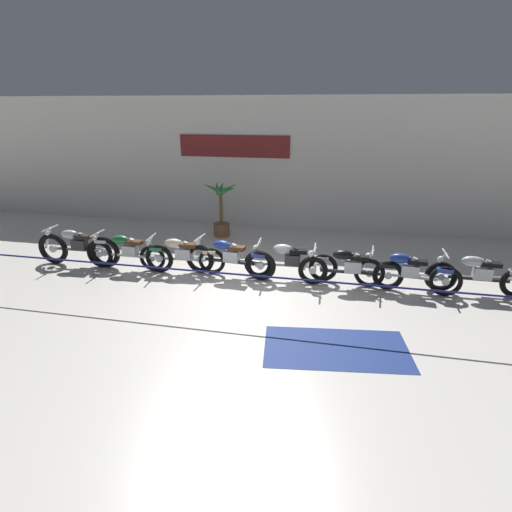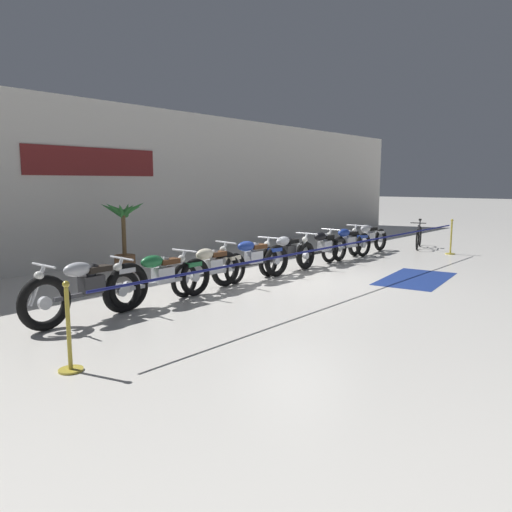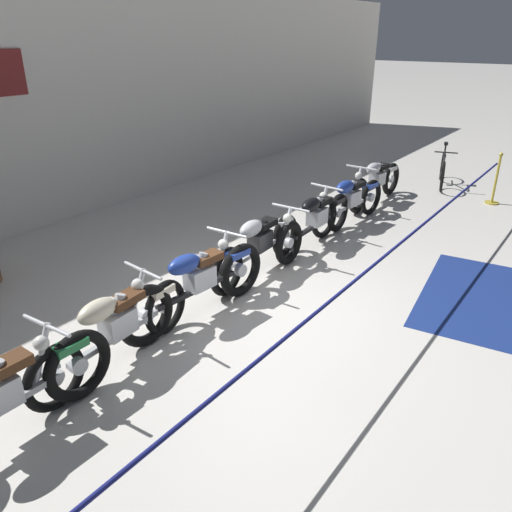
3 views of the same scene
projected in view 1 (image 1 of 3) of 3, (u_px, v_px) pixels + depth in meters
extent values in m
plane|color=silver|center=(255.00, 289.00, 9.02)|extent=(120.00, 120.00, 0.00)
cube|color=silver|center=(287.00, 164.00, 12.98)|extent=(28.00, 0.25, 4.20)
cube|color=maroon|center=(234.00, 146.00, 12.98)|extent=(3.68, 0.04, 0.70)
torus|color=black|center=(53.00, 249.00, 10.34)|extent=(0.82, 0.16, 0.82)
torus|color=black|center=(105.00, 252.00, 10.10)|extent=(0.82, 0.16, 0.82)
cylinder|color=silver|center=(53.00, 249.00, 10.34)|extent=(0.19, 0.08, 0.19)
cylinder|color=silver|center=(105.00, 252.00, 10.10)|extent=(0.19, 0.08, 0.19)
cylinder|color=silver|center=(48.00, 238.00, 10.26)|extent=(0.30, 0.06, 0.59)
cube|color=#2D2D30|center=(80.00, 245.00, 10.15)|extent=(0.37, 0.23, 0.26)
cylinder|color=#2D2D30|center=(77.00, 237.00, 10.09)|extent=(0.18, 0.11, 0.24)
cylinder|color=#2D2D30|center=(80.00, 237.00, 10.08)|extent=(0.18, 0.11, 0.24)
cylinder|color=silver|center=(94.00, 249.00, 10.28)|extent=(0.70, 0.09, 0.07)
cube|color=#47474C|center=(79.00, 250.00, 10.21)|extent=(1.17, 0.09, 0.06)
ellipsoid|color=#B7BABF|center=(70.00, 234.00, 10.10)|extent=(0.47, 0.23, 0.22)
cube|color=black|center=(83.00, 237.00, 10.05)|extent=(0.40, 0.21, 0.09)
cube|color=#B7BABF|center=(102.00, 241.00, 10.00)|extent=(0.32, 0.17, 0.08)
cylinder|color=silver|center=(50.00, 228.00, 10.14)|extent=(0.05, 0.62, 0.04)
sphere|color=silver|center=(48.00, 233.00, 10.21)|extent=(0.14, 0.14, 0.14)
torus|color=black|center=(100.00, 254.00, 10.12)|extent=(0.72, 0.12, 0.72)
torus|color=black|center=(159.00, 259.00, 9.80)|extent=(0.72, 0.12, 0.72)
cylinder|color=silver|center=(100.00, 254.00, 10.12)|extent=(0.17, 0.08, 0.17)
cylinder|color=silver|center=(159.00, 259.00, 9.80)|extent=(0.17, 0.08, 0.17)
cylinder|color=silver|center=(95.00, 243.00, 10.04)|extent=(0.30, 0.06, 0.59)
cube|color=silver|center=(130.00, 250.00, 9.89)|extent=(0.36, 0.22, 0.26)
cylinder|color=silver|center=(128.00, 243.00, 9.83)|extent=(0.18, 0.11, 0.24)
cylinder|color=silver|center=(131.00, 243.00, 9.81)|extent=(0.18, 0.11, 0.24)
cylinder|color=silver|center=(145.00, 255.00, 10.01)|extent=(0.70, 0.07, 0.07)
cube|color=#ADAFB5|center=(129.00, 255.00, 9.95)|extent=(1.30, 0.07, 0.06)
ellipsoid|color=#1E6B38|center=(121.00, 240.00, 9.85)|extent=(0.46, 0.22, 0.22)
cube|color=#4C2D19|center=(134.00, 242.00, 9.79)|extent=(0.40, 0.20, 0.09)
cube|color=#1E6B38|center=(157.00, 249.00, 9.72)|extent=(0.32, 0.16, 0.08)
cylinder|color=silver|center=(97.00, 233.00, 9.92)|extent=(0.04, 0.62, 0.04)
sphere|color=silver|center=(95.00, 238.00, 9.99)|extent=(0.14, 0.14, 0.14)
torus|color=black|center=(152.00, 258.00, 9.91)|extent=(0.67, 0.14, 0.66)
torus|color=black|center=(212.00, 261.00, 9.72)|extent=(0.67, 0.14, 0.66)
cylinder|color=silver|center=(152.00, 258.00, 9.91)|extent=(0.17, 0.09, 0.16)
cylinder|color=silver|center=(212.00, 261.00, 9.72)|extent=(0.17, 0.09, 0.16)
cylinder|color=silver|center=(148.00, 247.00, 9.82)|extent=(0.31, 0.08, 0.59)
cube|color=silver|center=(183.00, 254.00, 9.75)|extent=(0.37, 0.24, 0.26)
cylinder|color=silver|center=(181.00, 246.00, 9.69)|extent=(0.19, 0.12, 0.24)
cylinder|color=silver|center=(184.00, 246.00, 9.68)|extent=(0.19, 0.12, 0.24)
cylinder|color=silver|center=(197.00, 258.00, 9.89)|extent=(0.70, 0.12, 0.07)
cube|color=#ADAFB5|center=(182.00, 259.00, 9.81)|extent=(1.21, 0.15, 0.06)
ellipsoid|color=beige|center=(174.00, 243.00, 9.69)|extent=(0.47, 0.25, 0.22)
cube|color=#4C2D19|center=(188.00, 245.00, 9.66)|extent=(0.41, 0.23, 0.09)
cube|color=beige|center=(209.00, 252.00, 9.64)|extent=(0.33, 0.18, 0.08)
cylinder|color=silver|center=(151.00, 237.00, 9.71)|extent=(0.08, 0.62, 0.04)
sphere|color=silver|center=(149.00, 242.00, 9.77)|extent=(0.14, 0.14, 0.14)
torus|color=black|center=(200.00, 259.00, 9.76)|extent=(0.74, 0.19, 0.73)
torus|color=black|center=(261.00, 266.00, 9.34)|extent=(0.74, 0.19, 0.73)
cylinder|color=silver|center=(200.00, 259.00, 9.76)|extent=(0.18, 0.09, 0.17)
cylinder|color=silver|center=(261.00, 266.00, 9.34)|extent=(0.18, 0.09, 0.17)
cylinder|color=silver|center=(196.00, 248.00, 9.68)|extent=(0.31, 0.08, 0.59)
cube|color=silver|center=(231.00, 256.00, 9.48)|extent=(0.38, 0.25, 0.26)
cylinder|color=silver|center=(230.00, 248.00, 9.42)|extent=(0.19, 0.12, 0.24)
cylinder|color=silver|center=(233.00, 248.00, 9.40)|extent=(0.19, 0.12, 0.24)
cylinder|color=silver|center=(245.00, 261.00, 9.57)|extent=(0.70, 0.13, 0.07)
cube|color=black|center=(230.00, 261.00, 9.54)|extent=(1.24, 0.17, 0.06)
ellipsoid|color=navy|center=(222.00, 245.00, 9.45)|extent=(0.48, 0.26, 0.22)
cube|color=#4C2D19|center=(236.00, 248.00, 9.37)|extent=(0.42, 0.23, 0.09)
cube|color=navy|center=(259.00, 255.00, 9.26)|extent=(0.33, 0.19, 0.08)
cylinder|color=silver|center=(200.00, 238.00, 9.56)|extent=(0.09, 0.62, 0.04)
sphere|color=silver|center=(197.00, 243.00, 9.63)|extent=(0.14, 0.14, 0.14)
torus|color=black|center=(258.00, 264.00, 9.52)|extent=(0.68, 0.14, 0.67)
torus|color=black|center=(323.00, 268.00, 9.30)|extent=(0.68, 0.14, 0.67)
cylinder|color=silver|center=(258.00, 264.00, 9.52)|extent=(0.16, 0.09, 0.16)
cylinder|color=silver|center=(323.00, 268.00, 9.30)|extent=(0.16, 0.09, 0.16)
cylinder|color=silver|center=(254.00, 253.00, 9.43)|extent=(0.31, 0.07, 0.59)
cube|color=#2D2D30|center=(293.00, 260.00, 9.35)|extent=(0.37, 0.24, 0.26)
cylinder|color=#2D2D30|center=(291.00, 252.00, 9.28)|extent=(0.18, 0.12, 0.24)
cylinder|color=#2D2D30|center=(295.00, 252.00, 9.27)|extent=(0.18, 0.12, 0.24)
cylinder|color=silver|center=(305.00, 264.00, 9.48)|extent=(0.70, 0.11, 0.07)
cube|color=#ADAFB5|center=(290.00, 265.00, 9.40)|extent=(1.23, 0.12, 0.06)
ellipsoid|color=#B7BABF|center=(283.00, 249.00, 9.29)|extent=(0.47, 0.24, 0.22)
cube|color=black|center=(298.00, 251.00, 9.25)|extent=(0.41, 0.22, 0.09)
cube|color=#B7BABF|center=(321.00, 258.00, 9.22)|extent=(0.33, 0.18, 0.08)
cylinder|color=silver|center=(259.00, 242.00, 9.32)|extent=(0.07, 0.62, 0.04)
sphere|color=silver|center=(256.00, 248.00, 9.38)|extent=(0.14, 0.14, 0.14)
torus|color=black|center=(313.00, 270.00, 9.15)|extent=(0.69, 0.14, 0.68)
torus|color=black|center=(388.00, 275.00, 8.87)|extent=(0.69, 0.14, 0.68)
cylinder|color=silver|center=(313.00, 270.00, 9.15)|extent=(0.16, 0.08, 0.16)
cylinder|color=silver|center=(388.00, 275.00, 8.87)|extent=(0.16, 0.08, 0.16)
cylinder|color=silver|center=(310.00, 259.00, 9.06)|extent=(0.30, 0.06, 0.59)
cube|color=silver|center=(353.00, 266.00, 8.94)|extent=(0.37, 0.23, 0.26)
cylinder|color=silver|center=(352.00, 258.00, 8.88)|extent=(0.18, 0.12, 0.24)
cylinder|color=silver|center=(355.00, 258.00, 8.87)|extent=(0.18, 0.12, 0.24)
cylinder|color=silver|center=(365.00, 271.00, 9.07)|extent=(0.70, 0.09, 0.07)
cube|color=black|center=(350.00, 272.00, 9.00)|extent=(1.33, 0.10, 0.06)
ellipsoid|color=black|center=(343.00, 255.00, 8.89)|extent=(0.47, 0.23, 0.22)
cube|color=black|center=(360.00, 258.00, 8.85)|extent=(0.41, 0.21, 0.09)
cube|color=black|center=(387.00, 265.00, 8.80)|extent=(0.32, 0.17, 0.08)
cylinder|color=silver|center=(315.00, 248.00, 8.95)|extent=(0.05, 0.62, 0.04)
sphere|color=silver|center=(311.00, 253.00, 9.01)|extent=(0.14, 0.14, 0.14)
torus|color=black|center=(369.00, 273.00, 8.99)|extent=(0.69, 0.16, 0.69)
torus|color=black|center=(445.00, 281.00, 8.57)|extent=(0.69, 0.16, 0.69)
cylinder|color=silver|center=(369.00, 273.00, 8.99)|extent=(0.17, 0.09, 0.16)
cylinder|color=silver|center=(445.00, 281.00, 8.57)|extent=(0.17, 0.09, 0.16)
cylinder|color=silver|center=(366.00, 261.00, 8.92)|extent=(0.31, 0.08, 0.59)
cube|color=silver|center=(410.00, 271.00, 8.71)|extent=(0.38, 0.25, 0.26)
cylinder|color=silver|center=(409.00, 262.00, 8.65)|extent=(0.19, 0.13, 0.24)
cylinder|color=silver|center=(413.00, 262.00, 8.63)|extent=(0.19, 0.13, 0.24)
cylinder|color=silver|center=(423.00, 276.00, 8.80)|extent=(0.70, 0.13, 0.07)
cube|color=#ADAFB5|center=(407.00, 276.00, 8.77)|extent=(1.27, 0.17, 0.06)
ellipsoid|color=navy|center=(400.00, 258.00, 8.68)|extent=(0.48, 0.26, 0.22)
cube|color=black|center=(418.00, 262.00, 8.60)|extent=(0.42, 0.23, 0.09)
cube|color=navy|center=(445.00, 270.00, 8.49)|extent=(0.33, 0.19, 0.08)
cylinder|color=silver|center=(373.00, 250.00, 8.80)|extent=(0.09, 0.62, 0.04)
sphere|color=silver|center=(368.00, 256.00, 8.87)|extent=(0.14, 0.14, 0.14)
torus|color=black|center=(441.00, 277.00, 8.79)|extent=(0.69, 0.13, 0.69)
cylinder|color=silver|center=(441.00, 277.00, 8.79)|extent=(0.16, 0.08, 0.16)
cylinder|color=silver|center=(438.00, 264.00, 8.71)|extent=(0.30, 0.06, 0.59)
cube|color=silver|center=(482.00, 273.00, 8.56)|extent=(0.36, 0.23, 0.26)
cylinder|color=silver|center=(482.00, 264.00, 8.50)|extent=(0.18, 0.11, 0.24)
cylinder|color=silver|center=(486.00, 265.00, 8.49)|extent=(0.18, 0.11, 0.24)
cylinder|color=silver|center=(494.00, 278.00, 8.68)|extent=(0.70, 0.08, 0.07)
cube|color=black|center=(478.00, 279.00, 8.62)|extent=(1.22, 0.09, 0.06)
ellipsoid|color=#B7BABF|center=(473.00, 261.00, 8.52)|extent=(0.46, 0.23, 0.22)
cube|color=black|center=(491.00, 264.00, 8.46)|extent=(0.40, 0.21, 0.09)
cylinder|color=silver|center=(446.00, 253.00, 8.59)|extent=(0.05, 0.62, 0.04)
sphere|color=silver|center=(441.00, 259.00, 8.66)|extent=(0.14, 0.14, 0.14)
cylinder|color=brown|center=(222.00, 230.00, 12.66)|extent=(0.50, 0.50, 0.41)
cylinder|color=brown|center=(221.00, 208.00, 12.41)|extent=(0.10, 0.10, 1.01)
cone|color=#337F38|center=(228.00, 190.00, 12.15)|extent=(0.57, 0.22, 0.31)
cone|color=#337F38|center=(229.00, 188.00, 12.30)|extent=(0.58, 0.55, 0.43)
cone|color=#337F38|center=(221.00, 187.00, 12.45)|extent=(0.23, 0.66, 0.39)
cone|color=#337F38|center=(217.00, 187.00, 12.43)|extent=(0.45, 0.62, 0.45)
cone|color=#337F38|center=(212.00, 188.00, 12.20)|extent=(0.64, 0.28, 0.42)
cone|color=#337F38|center=(215.00, 189.00, 12.11)|extent=(0.44, 0.42, 0.43)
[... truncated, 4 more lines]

